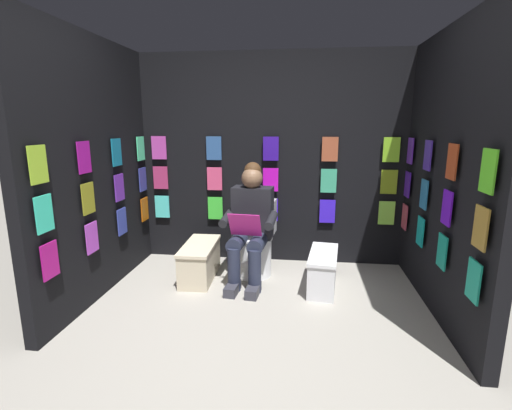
{
  "coord_description": "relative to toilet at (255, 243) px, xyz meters",
  "views": [
    {
      "loc": [
        -0.35,
        2.14,
        1.57
      ],
      "look_at": [
        0.06,
        -1.11,
        0.85
      ],
      "focal_mm": 26.25,
      "sensor_mm": 36.0,
      "label": 1
    }
  ],
  "objects": [
    {
      "name": "display_wall_left",
      "position": [
        -1.64,
        0.61,
        0.83
      ],
      "size": [
        0.14,
        2.01,
        2.32
      ],
      "color": "black",
      "rests_on": "ground"
    },
    {
      "name": "display_wall_right",
      "position": [
        1.38,
        0.61,
        0.83
      ],
      "size": [
        0.14,
        2.01,
        2.32
      ],
      "color": "black",
      "rests_on": "ground"
    },
    {
      "name": "person_reading",
      "position": [
        0.02,
        0.23,
        0.27
      ],
      "size": [
        0.55,
        0.71,
        1.19
      ],
      "rotation": [
        0.0,
        0.0,
        -0.08
      ],
      "color": "black",
      "rests_on": "ground"
    },
    {
      "name": "toilet",
      "position": [
        0.0,
        0.0,
        0.0
      ],
      "size": [
        0.42,
        0.57,
        0.77
      ],
      "rotation": [
        0.0,
        0.0,
        -0.08
      ],
      "color": "white",
      "rests_on": "ground"
    },
    {
      "name": "comic_longbox_far",
      "position": [
        -0.7,
        0.32,
        -0.15
      ],
      "size": [
        0.33,
        0.68,
        0.36
      ],
      "rotation": [
        0.0,
        0.0,
        -0.11
      ],
      "color": "silver",
      "rests_on": "ground"
    },
    {
      "name": "display_wall_back",
      "position": [
        -0.13,
        -0.45,
        0.83
      ],
      "size": [
        3.02,
        0.14,
        2.32
      ],
      "color": "black",
      "rests_on": "ground"
    },
    {
      "name": "ground_plane",
      "position": [
        -0.13,
        1.62,
        -0.33
      ],
      "size": [
        30.0,
        30.0,
        0.0
      ],
      "primitive_type": "plane",
      "color": "#9E998E"
    },
    {
      "name": "comic_longbox_near",
      "position": [
        0.54,
        0.22,
        -0.14
      ],
      "size": [
        0.33,
        0.73,
        0.36
      ],
      "rotation": [
        0.0,
        0.0,
        0.03
      ],
      "color": "beige",
      "rests_on": "ground"
    }
  ]
}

